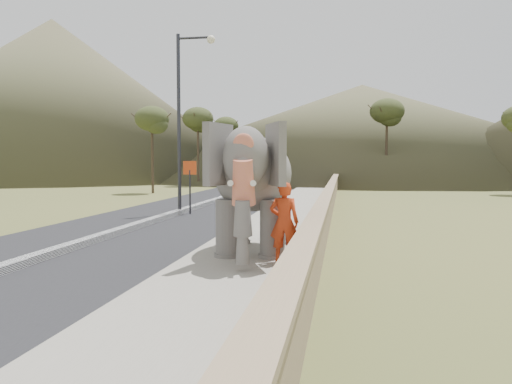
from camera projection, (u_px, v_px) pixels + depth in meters
ground at (230, 281)px, 10.19m from camera, size 160.00×160.00×0.00m
road at (167, 218)px, 20.88m from camera, size 7.00×120.00×0.03m
median at (167, 216)px, 20.88m from camera, size 0.35×120.00×0.22m
walkway at (286, 219)px, 20.02m from camera, size 3.00×120.00×0.15m
parapet at (327, 208)px, 19.70m from camera, size 0.30×120.00×1.10m
lamppost at (185, 105)px, 22.13m from camera, size 1.76×0.36×8.00m
signboard at (190, 178)px, 22.27m from camera, size 0.60×0.08×2.40m
hill_left at (54, 98)px, 70.06m from camera, size 60.00×60.00×22.00m
hill_far at (362, 130)px, 77.67m from camera, size 80.00×80.00×14.00m
elephant_and_man at (254, 191)px, 12.74m from camera, size 2.52×4.41×3.08m
motorcyclist at (251, 186)px, 32.14m from camera, size 2.23×1.67×1.83m
trees at (372, 141)px, 37.49m from camera, size 47.94×44.19×8.81m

